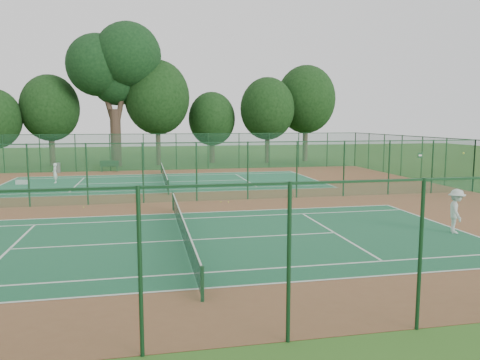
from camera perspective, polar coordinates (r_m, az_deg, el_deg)
name	(u,v)px	position (r m, az deg, el deg)	size (l,w,h in m)	color
ground	(171,202)	(27.62, -8.45, -2.69)	(120.00, 120.00, 0.00)	#2C571B
red_pad	(171,202)	(27.62, -8.45, -2.68)	(40.00, 36.00, 0.01)	brown
court_near	(183,240)	(18.83, -6.96, -7.33)	(23.77, 10.97, 0.01)	#1B5839
court_far	(164,182)	(36.51, -9.21, -0.25)	(23.77, 10.97, 0.01)	#216949
fence_north	(160,152)	(45.29, -9.72, 3.41)	(40.00, 0.09, 3.50)	#16442C
fence_south	(217,267)	(9.75, -2.83, -10.59)	(40.00, 0.09, 3.50)	#17472D
fence_east	(474,166)	(34.70, 26.62, 1.58)	(0.09, 36.00, 3.50)	#164428
fence_divider	(170,172)	(27.37, -8.52, 0.95)	(40.00, 0.09, 3.50)	#194C28
tennis_net_near	(183,227)	(18.71, -6.99, -5.76)	(0.10, 12.90, 0.97)	#123218
tennis_net_far	(164,175)	(36.44, -9.23, 0.58)	(0.10, 12.90, 0.97)	#12331C
player_near	(456,211)	(21.70, 24.85, -3.46)	(1.21, 0.70, 1.87)	silver
player_far	(55,173)	(38.08, -21.64, 0.79)	(0.55, 0.36, 1.51)	white
trash_bin	(58,168)	(45.47, -21.34, 1.39)	(0.51, 0.51, 0.91)	slate
bench	(109,166)	(44.89, -15.64, 1.66)	(1.72, 0.60, 1.05)	black
kit_bag	(22,182)	(38.39, -25.05, -0.25)	(0.83, 0.31, 0.31)	silver
stray_ball_a	(221,202)	(27.21, -2.34, -2.67)	(0.07, 0.07, 0.07)	yellow
stray_ball_b	(229,202)	(27.12, -1.41, -2.69)	(0.08, 0.08, 0.08)	yellow
stray_ball_c	(84,207)	(26.92, -18.52, -3.15)	(0.07, 0.07, 0.07)	#CCE334
big_tree	(115,65)	(50.47, -15.04, 13.41)	(9.50, 6.95, 14.59)	#38281E
evergreen_row	(163,164)	(51.68, -9.35, 1.93)	(39.00, 5.00, 12.00)	black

